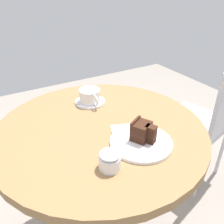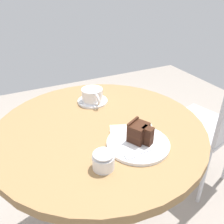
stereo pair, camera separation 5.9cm
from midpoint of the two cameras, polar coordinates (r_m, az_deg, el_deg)
name	(u,v)px [view 1 (the left image)]	position (r m, az deg, el deg)	size (l,w,h in m)	color
cafe_table	(101,150)	(1.02, -4.38, -9.12)	(0.84, 0.84, 0.75)	olive
saucer	(90,102)	(1.13, -6.80, 2.44)	(0.14, 0.14, 0.01)	white
coffee_cup	(90,96)	(1.10, -6.86, 3.94)	(0.13, 0.10, 0.06)	white
teaspoon	(83,104)	(1.10, -8.48, 1.90)	(0.07, 0.07, 0.00)	silver
cake_plate	(141,142)	(0.85, 5.02, -7.34)	(0.22, 0.22, 0.01)	white
cake_slice	(142,131)	(0.84, 5.33, -4.71)	(0.10, 0.09, 0.07)	#381E14
fork	(143,152)	(0.80, 5.42, -9.67)	(0.02, 0.13, 0.00)	silver
napkin	(136,137)	(0.89, 4.01, -6.04)	(0.22, 0.22, 0.00)	beige
cafe_chair	(210,116)	(1.57, 21.43, -1.03)	(0.46, 0.46, 0.87)	#BCBCC1
sugar_pot	(110,160)	(0.74, -2.87, -11.50)	(0.07, 0.07, 0.06)	white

